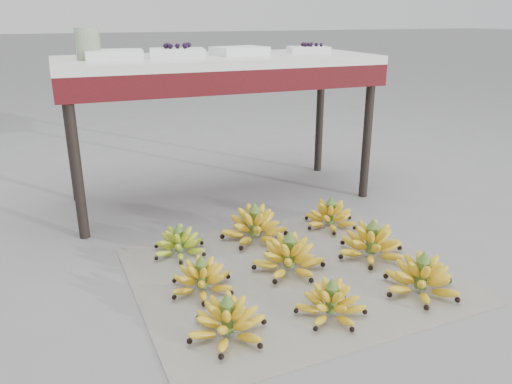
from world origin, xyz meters
name	(u,v)px	position (x,y,z in m)	size (l,w,h in m)	color
ground	(290,281)	(0.00, 0.00, 0.00)	(60.00, 60.00, 0.00)	slate
newspaper_mat	(292,274)	(0.03, 0.05, 0.00)	(1.25, 1.05, 0.01)	beige
bunch_front_left	(228,322)	(-0.35, -0.26, 0.06)	(0.29, 0.29, 0.16)	yellow
bunch_front_center	(331,303)	(0.03, -0.28, 0.06)	(0.28, 0.28, 0.15)	yellow
bunch_front_right	(421,278)	(0.42, -0.27, 0.07)	(0.38, 0.38, 0.17)	yellow
bunch_mid_left	(202,279)	(-0.35, 0.05, 0.06)	(0.26, 0.26, 0.15)	yellow
bunch_mid_center	(289,257)	(0.03, 0.07, 0.07)	(0.37, 0.37, 0.18)	yellow
bunch_mid_right	(371,244)	(0.42, 0.06, 0.07)	(0.36, 0.36, 0.18)	yellow
bunch_back_left	(179,244)	(-0.35, 0.39, 0.06)	(0.25, 0.25, 0.15)	#629320
bunch_back_center	(254,227)	(0.01, 0.41, 0.07)	(0.39, 0.39, 0.19)	yellow
bunch_back_right	(330,216)	(0.42, 0.41, 0.06)	(0.33, 0.33, 0.16)	yellow
vendor_table	(219,73)	(0.05, 1.02, 0.71)	(1.67, 0.67, 0.80)	black
tray_far_left	(115,54)	(-0.49, 1.02, 0.82)	(0.29, 0.22, 0.04)	silver
tray_left	(177,52)	(-0.18, 1.00, 0.83)	(0.30, 0.24, 0.07)	silver
tray_right	(240,51)	(0.17, 1.02, 0.82)	(0.30, 0.24, 0.04)	silver
tray_far_right	(308,49)	(0.58, 1.03, 0.82)	(0.25, 0.21, 0.06)	silver
glass_jar	(88,44)	(-0.61, 1.02, 0.88)	(0.12, 0.12, 0.15)	beige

